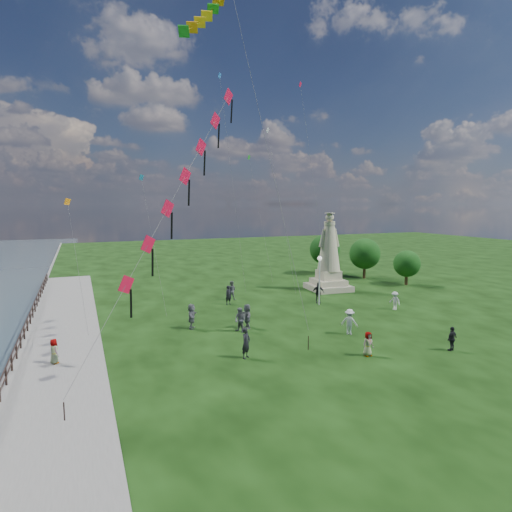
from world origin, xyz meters
name	(u,v)px	position (x,y,z in m)	size (l,w,h in m)	color
waterfront	(39,354)	(-15.24, 8.99, -0.06)	(200.00, 200.00, 1.51)	#2E3E46
statue	(329,261)	(11.97, 18.91, 3.12)	(4.35, 4.35, 8.27)	tan
lamppost	(320,270)	(7.43, 13.27, 3.25)	(0.42, 0.42, 4.51)	silver
tree_row	(354,253)	(19.13, 24.51, 3.03)	(7.92, 13.89, 5.25)	#382314
person_0	(246,343)	(-3.66, 3.17, 0.93)	(0.68, 0.45, 1.87)	black
person_1	(240,320)	(-2.16, 8.19, 0.89)	(0.87, 0.53, 1.78)	#595960
person_2	(350,322)	(4.81, 4.75, 0.91)	(1.17, 0.61, 1.82)	silver
person_3	(452,339)	(8.77, -0.59, 0.77)	(0.91, 0.46, 1.55)	black
person_4	(368,344)	(3.31, 0.67, 0.75)	(0.73, 0.45, 1.50)	#595960
person_5	(192,316)	(-5.16, 10.36, 0.95)	(1.75, 0.76, 1.89)	#595960
person_6	(229,295)	(-0.15, 16.60, 0.88)	(0.64, 0.42, 1.77)	black
person_7	(231,290)	(0.74, 18.34, 0.92)	(0.89, 0.55, 1.84)	#595960
person_8	(395,301)	(12.64, 9.22, 0.80)	(1.03, 0.53, 1.60)	silver
person_9	(318,293)	(7.78, 14.02, 0.97)	(1.14, 0.58, 1.94)	black
person_10	(54,353)	(-14.20, 6.33, 0.72)	(0.70, 0.43, 1.44)	#595960
person_11	(247,316)	(-1.33, 8.96, 0.91)	(1.69, 0.73, 1.83)	#595960
red_kite_train	(184,182)	(-6.88, 4.63, 10.43)	(10.98, 9.35, 16.77)	black
small_kites	(229,163)	(2.00, 22.31, 13.35)	(25.43, 19.01, 23.13)	#155D82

